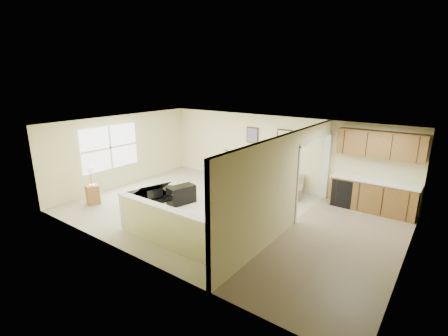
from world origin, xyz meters
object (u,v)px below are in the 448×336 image
Objects in this scene: piano at (150,182)px; accent_table at (254,173)px; small_plant at (292,194)px; lamp_stand at (92,188)px; loveseat at (281,185)px; palm_plant at (234,165)px; piano_bench at (181,195)px.

piano reaches higher than accent_table.
piano is 4.51m from small_plant.
accent_table is 0.63× the size of lamp_stand.
loveseat is at bearing -11.13° from accent_table.
lamp_stand is (-4.25, -4.19, 0.19)m from loveseat.
piano is 3.17× the size of small_plant.
palm_plant is at bearing 63.48° from lamp_stand.
small_plant is 0.48× the size of lamp_stand.
loveseat reaches higher than small_plant.
accent_table reaches higher than small_plant.
lamp_stand reaches higher than accent_table.
lamp_stand is at bearing -150.66° from loveseat.
loveseat is 2.23× the size of accent_table.
loveseat reaches higher than accent_table.
loveseat is 2.93× the size of small_plant.
palm_plant is at bearing 158.33° from loveseat.
piano_bench is 1.12× the size of accent_table.
accent_table is at bearing 71.70° from piano_bench.
small_plant is at bearing 37.82° from lamp_stand.
loveseat is 0.73m from small_plant.
loveseat is 1.40× the size of lamp_stand.
loveseat is at bearing 50.58° from piano_bench.
piano is 1.74m from lamp_stand.
piano is 1.08× the size of loveseat.
piano_bench is 2.81m from palm_plant.
loveseat is 5.97m from lamp_stand.
piano_bench is 3.31m from loveseat.
small_plant is at bearing 38.32° from piano_bench.
loveseat is at bearing -6.46° from palm_plant.
lamp_stand is (-0.97, -1.45, -0.02)m from piano.
piano_bench is 0.71× the size of lamp_stand.
small_plant is at bearing -14.15° from palm_plant.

